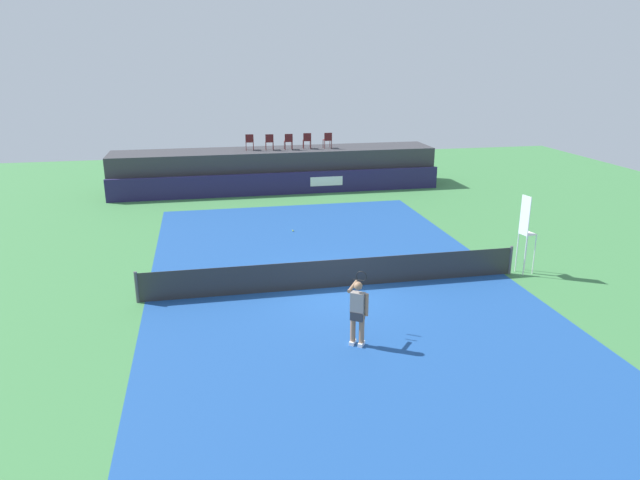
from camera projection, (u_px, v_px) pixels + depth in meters
name	position (u px, v px, depth m)	size (l,w,h in m)	color
ground_plane	(317.00, 257.00, 21.78)	(48.00, 48.00, 0.00)	#3D7A42
court_inner	(335.00, 287.00, 18.97)	(12.00, 22.00, 0.00)	#1C478C
sponsor_wall	(280.00, 184.00, 31.40)	(18.00, 0.22, 1.20)	#231E4C
spectator_platform	(275.00, 169.00, 32.93)	(18.00, 2.80, 2.20)	#38383D
spectator_chair_far_left	(250.00, 141.00, 32.16)	(0.47, 0.47, 0.89)	#561919
spectator_chair_left	(269.00, 141.00, 32.19)	(0.47, 0.47, 0.89)	#561919
spectator_chair_center	(288.00, 141.00, 32.34)	(0.44, 0.44, 0.89)	#561919
spectator_chair_right	(307.00, 140.00, 32.67)	(0.47, 0.47, 0.89)	#561919
spectator_chair_far_right	(328.00, 140.00, 32.81)	(0.45, 0.45, 0.89)	#561919
umpire_chair	(526.00, 229.00, 19.73)	(0.51, 0.51, 2.76)	white
tennis_net	(335.00, 274.00, 18.83)	(12.40, 0.02, 0.95)	#2D2D2D
net_post_near	(137.00, 287.00, 17.65)	(0.10, 0.10, 1.00)	#4C4C51
net_post_far	(510.00, 260.00, 20.00)	(0.10, 0.10, 1.00)	#4C4C51
tennis_player	(358.00, 311.00, 14.93)	(0.74, 1.25, 1.77)	white
tennis_ball	(293.00, 231.00, 24.96)	(0.07, 0.07, 0.07)	#D8EA33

